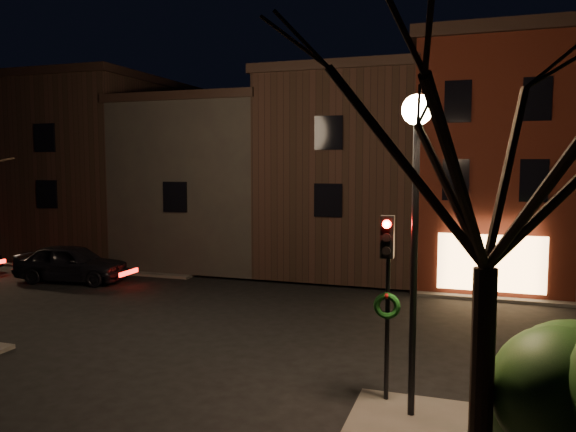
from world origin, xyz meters
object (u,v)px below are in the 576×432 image
(street_lamp_near, at_px, (416,167))
(bare_tree_right, at_px, (491,102))
(parked_car_a, at_px, (72,263))
(traffic_signal, at_px, (387,279))

(street_lamp_near, relative_size, bare_tree_right, 0.76)
(street_lamp_near, xyz_separation_m, parked_car_a, (-15.82, 9.00, -4.34))
(street_lamp_near, height_order, bare_tree_right, bare_tree_right)
(traffic_signal, relative_size, parked_car_a, 0.82)
(street_lamp_near, bearing_deg, parked_car_a, 150.34)
(bare_tree_right, distance_m, parked_car_a, 21.29)
(street_lamp_near, relative_size, parked_car_a, 1.31)
(bare_tree_right, bearing_deg, traffic_signal, 122.41)
(parked_car_a, bearing_deg, street_lamp_near, -126.94)
(bare_tree_right, xyz_separation_m, parked_car_a, (-17.12, 11.50, -5.30))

